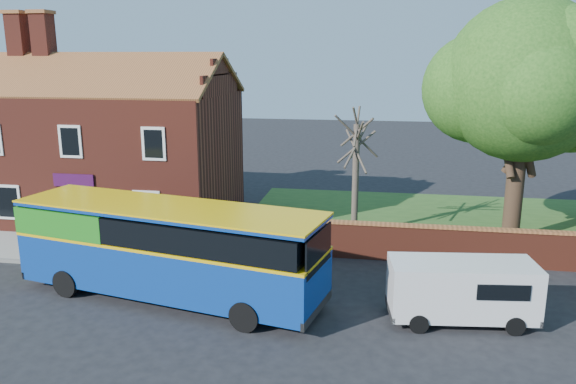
# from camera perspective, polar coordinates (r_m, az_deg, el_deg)

# --- Properties ---
(ground) EXTENTS (120.00, 120.00, 0.00)m
(ground) POSITION_cam_1_polar(r_m,az_deg,el_deg) (19.17, -13.15, -12.64)
(ground) COLOR black
(ground) RESTS_ON ground
(pavement) EXTENTS (18.00, 3.50, 0.12)m
(pavement) POSITION_cam_1_polar(r_m,az_deg,el_deg) (26.98, -22.27, -5.36)
(pavement) COLOR gray
(pavement) RESTS_ON ground
(kerb) EXTENTS (18.00, 0.15, 0.14)m
(kerb) POSITION_cam_1_polar(r_m,az_deg,el_deg) (25.60, -24.32, -6.54)
(kerb) COLOR slate
(kerb) RESTS_ON ground
(grass_strip) EXTENTS (26.00, 12.00, 0.04)m
(grass_strip) POSITION_cam_1_polar(r_m,az_deg,el_deg) (30.53, 20.67, -3.14)
(grass_strip) COLOR #426B28
(grass_strip) RESTS_ON ground
(shop_building) EXTENTS (12.30, 8.13, 10.50)m
(shop_building) POSITION_cam_1_polar(r_m,az_deg,el_deg) (31.05, -17.33, 3.83)
(shop_building) COLOR maroon
(shop_building) RESTS_ON ground
(boundary_wall) EXTENTS (22.00, 0.38, 1.60)m
(boundary_wall) POSITION_cam_1_polar(r_m,az_deg,el_deg) (24.71, 23.33, -5.33)
(boundary_wall) COLOR maroon
(boundary_wall) RESTS_ON ground
(bus) EXTENTS (11.42, 5.04, 3.37)m
(bus) POSITION_cam_1_polar(r_m,az_deg,el_deg) (20.27, -12.85, -5.30)
(bus) COLOR navy
(bus) RESTS_ON ground
(van_near) EXTENTS (4.77, 2.36, 2.01)m
(van_near) POSITION_cam_1_polar(r_m,az_deg,el_deg) (19.05, 17.28, -9.36)
(van_near) COLOR silver
(van_near) RESTS_ON ground
(large_tree) EXTENTS (8.92, 7.06, 10.88)m
(large_tree) POSITION_cam_1_polar(r_m,az_deg,el_deg) (26.93, 23.00, 9.93)
(large_tree) COLOR black
(large_tree) RESTS_ON ground
(bare_tree) EXTENTS (2.19, 2.61, 5.84)m
(bare_tree) POSITION_cam_1_polar(r_m,az_deg,el_deg) (26.36, 6.88, 1.78)
(bare_tree) COLOR #4C4238
(bare_tree) RESTS_ON ground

